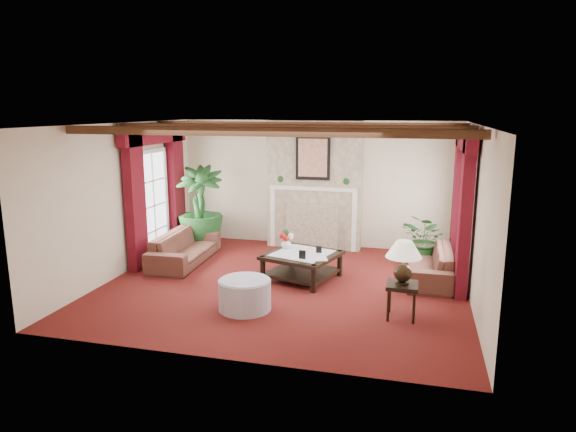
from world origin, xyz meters
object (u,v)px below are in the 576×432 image
(sofa_left, at_px, (184,243))
(potted_palm, at_px, (200,225))
(sofa_right, at_px, (430,258))
(side_table, at_px, (401,301))
(coffee_table, at_px, (302,266))
(ottoman, at_px, (245,295))

(sofa_left, xyz_separation_m, potted_palm, (-0.14, 1.09, 0.10))
(sofa_right, xyz_separation_m, potted_palm, (-4.74, 0.93, 0.12))
(potted_palm, bearing_deg, side_table, -33.13)
(coffee_table, xyz_separation_m, side_table, (1.76, -1.32, 0.03))
(sofa_left, relative_size, potted_palm, 1.03)
(potted_palm, distance_m, ottoman, 3.72)
(sofa_left, height_order, potted_palm, potted_palm)
(sofa_right, height_order, ottoman, sofa_right)
(potted_palm, height_order, coffee_table, potted_palm)
(sofa_left, xyz_separation_m, side_table, (4.19, -1.74, -0.13))
(sofa_left, distance_m, coffee_table, 2.48)
(coffee_table, distance_m, side_table, 2.20)
(side_table, bearing_deg, ottoman, -173.62)
(sofa_left, relative_size, coffee_table, 1.78)
(sofa_right, distance_m, potted_palm, 4.84)
(coffee_table, bearing_deg, side_table, -20.22)
(potted_palm, xyz_separation_m, coffee_table, (2.58, -1.51, -0.26))
(ottoman, bearing_deg, sofa_right, 38.78)
(sofa_right, relative_size, ottoman, 2.43)
(potted_palm, relative_size, side_table, 3.81)
(ottoman, bearing_deg, side_table, 6.38)
(ottoman, bearing_deg, sofa_left, 133.90)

